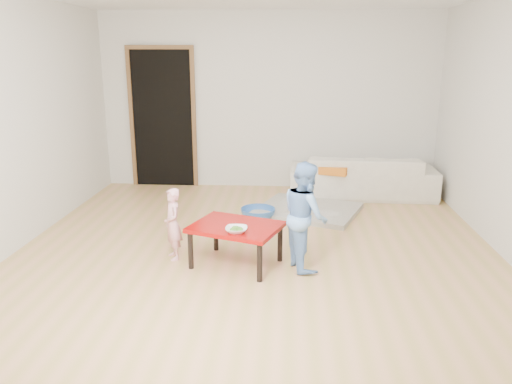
# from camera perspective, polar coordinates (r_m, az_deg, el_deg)

# --- Properties ---
(floor) EXTENTS (5.00, 5.00, 0.01)m
(floor) POSITION_cam_1_polar(r_m,az_deg,el_deg) (5.40, 0.15, -6.09)
(floor) COLOR tan
(floor) RESTS_ON ground
(back_wall) EXTENTS (5.00, 0.02, 2.60)m
(back_wall) POSITION_cam_1_polar(r_m,az_deg,el_deg) (7.54, 1.42, 10.29)
(back_wall) COLOR beige
(back_wall) RESTS_ON floor
(left_wall) EXTENTS (0.02, 5.00, 2.60)m
(left_wall) POSITION_cam_1_polar(r_m,az_deg,el_deg) (5.79, -25.58, 7.19)
(left_wall) COLOR beige
(left_wall) RESTS_ON floor
(doorway) EXTENTS (1.02, 0.08, 2.11)m
(doorway) POSITION_cam_1_polar(r_m,az_deg,el_deg) (7.79, -10.57, 8.17)
(doorway) COLOR brown
(doorway) RESTS_ON back_wall
(sofa) EXTENTS (2.06, 0.84, 0.60)m
(sofa) POSITION_cam_1_polar(r_m,az_deg,el_deg) (7.33, 12.01, 1.86)
(sofa) COLOR silver
(sofa) RESTS_ON floor
(cushion) EXTENTS (0.50, 0.47, 0.11)m
(cushion) POSITION_cam_1_polar(r_m,az_deg,el_deg) (6.99, 8.87, 2.61)
(cushion) COLOR orange
(cushion) RESTS_ON sofa
(red_table) EXTENTS (0.97, 0.85, 0.41)m
(red_table) POSITION_cam_1_polar(r_m,az_deg,el_deg) (4.85, -2.29, -6.06)
(red_table) COLOR #960A08
(red_table) RESTS_ON floor
(bowl) EXTENTS (0.20, 0.20, 0.05)m
(bowl) POSITION_cam_1_polar(r_m,az_deg,el_deg) (4.58, -2.26, -4.34)
(bowl) COLOR white
(bowl) RESTS_ON red_table
(broccoli) EXTENTS (0.12, 0.12, 0.06)m
(broccoli) POSITION_cam_1_polar(r_m,az_deg,el_deg) (4.58, -2.26, -4.30)
(broccoli) COLOR #2D5919
(broccoli) RESTS_ON red_table
(child_pink) EXTENTS (0.28, 0.31, 0.72)m
(child_pink) POSITION_cam_1_polar(r_m,az_deg,el_deg) (5.01, -9.49, -3.63)
(child_pink) COLOR #FF7482
(child_pink) RESTS_ON floor
(child_blue) EXTENTS (0.53, 0.60, 1.03)m
(child_blue) POSITION_cam_1_polar(r_m,az_deg,el_deg) (4.73, 5.64, -2.69)
(child_blue) COLOR #6BAFF9
(child_blue) RESTS_ON floor
(basin) EXTENTS (0.43, 0.43, 0.13)m
(basin) POSITION_cam_1_polar(r_m,az_deg,el_deg) (6.22, 0.23, -2.48)
(basin) COLOR #2C5CA8
(basin) RESTS_ON floor
(blanket) EXTENTS (1.50, 1.38, 0.06)m
(blanket) POSITION_cam_1_polar(r_m,az_deg,el_deg) (6.52, 5.95, -2.04)
(blanket) COLOR #BCB3A6
(blanket) RESTS_ON floor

